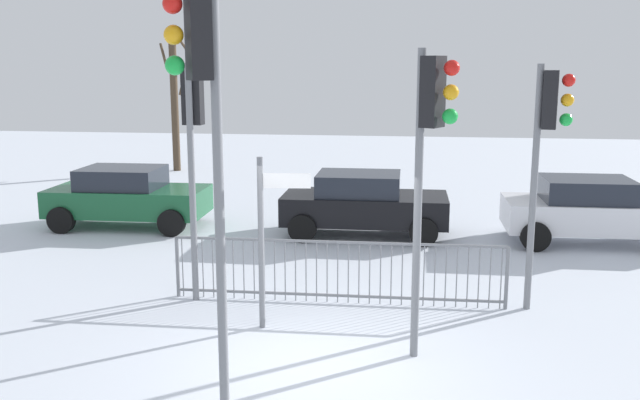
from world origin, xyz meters
The scene contains 11 objects.
ground_plane centered at (0.00, 0.00, 0.00)m, with size 60.00×60.00×0.00m, color silver.
traffic_light_rear_right centered at (-0.97, -1.57, 3.51)m, with size 0.51×0.42×4.80m.
traffic_light_foreground_right centered at (1.41, 0.46, 3.05)m, with size 0.52×0.41×4.16m.
traffic_light_rear_left centered at (3.27, 2.63, 2.91)m, with size 0.56×0.36×3.96m.
traffic_light_foreground_left centered at (-2.41, 2.52, 2.91)m, with size 0.33×0.57×3.97m.
direction_sign_post centered at (-0.95, 1.29, 1.48)m, with size 0.79×0.14×2.63m.
pedestrian_guard_railing centered at (0.00, 2.55, 0.55)m, with size 5.60×0.15×1.07m.
car_white_mid centered at (5.16, 7.22, 0.77)m, with size 3.81×1.95×1.47m.
car_green_near centered at (-5.74, 7.40, 0.77)m, with size 3.84×1.99×1.47m.
car_black_far centered at (0.08, 7.30, 0.77)m, with size 3.81×1.94×1.47m.
bare_tree_left centered at (-7.57, 16.37, 2.54)m, with size 1.19×1.25×5.09m.
Camera 1 is at (1.19, -8.57, 3.97)m, focal length 39.02 mm.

